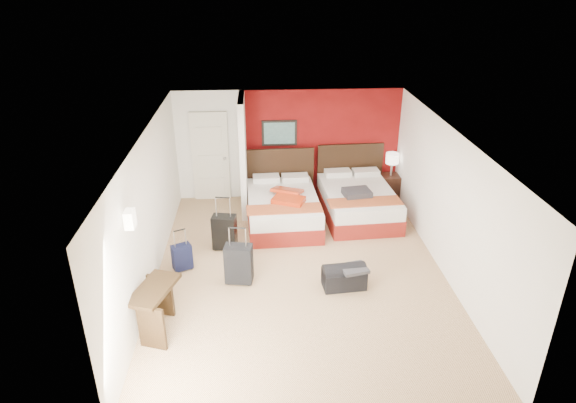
{
  "coord_description": "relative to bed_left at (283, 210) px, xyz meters",
  "views": [
    {
      "loc": [
        -0.69,
        -7.38,
        4.88
      ],
      "look_at": [
        -0.16,
        0.8,
        1.0
      ],
      "focal_mm": 31.03,
      "sensor_mm": 36.0,
      "label": 1
    }
  ],
  "objects": [
    {
      "name": "entry_door",
      "position": [
        -1.55,
        1.33,
        0.72
      ],
      "size": [
        0.82,
        0.06,
        2.05
      ],
      "primitive_type": "cube",
      "color": "silver",
      "rests_on": "ground"
    },
    {
      "name": "red_suitcase_open",
      "position": [
        0.1,
        -0.1,
        0.36
      ],
      "size": [
        0.89,
        1.01,
        0.11
      ],
      "primitive_type": "cube",
      "rotation": [
        0.0,
        0.0,
        -0.41
      ],
      "color": "red",
      "rests_on": "bed_left"
    },
    {
      "name": "desk",
      "position": [
        -2.02,
        -3.28,
        0.06
      ],
      "size": [
        0.71,
        0.99,
        0.75
      ],
      "primitive_type": "cube",
      "rotation": [
        0.0,
        0.0,
        -0.32
      ],
      "color": "#332111",
      "rests_on": "ground"
    },
    {
      "name": "jacket_bundle",
      "position": [
        1.52,
        -0.08,
        0.37
      ],
      "size": [
        0.6,
        0.51,
        0.13
      ],
      "primitive_type": "cube",
      "rotation": [
        0.0,
        0.0,
        0.15
      ],
      "color": "#343338",
      "rests_on": "bed_right"
    },
    {
      "name": "room_walls",
      "position": [
        -1.2,
        -0.45,
        0.95
      ],
      "size": [
        5.02,
        6.52,
        2.5
      ],
      "color": "white",
      "rests_on": "ground"
    },
    {
      "name": "duffel_bag",
      "position": [
        0.9,
        -2.37,
        -0.13
      ],
      "size": [
        0.74,
        0.44,
        0.36
      ],
      "primitive_type": "cube",
      "rotation": [
        0.0,
        0.0,
        0.09
      ],
      "color": "black",
      "rests_on": "ground"
    },
    {
      "name": "suitcase_charcoal",
      "position": [
        -0.86,
        -2.12,
        0.03
      ],
      "size": [
        0.49,
        0.35,
        0.67
      ],
      "primitive_type": "cube",
      "rotation": [
        0.0,
        0.0,
        -0.15
      ],
      "color": "black",
      "rests_on": "ground"
    },
    {
      "name": "jacket_draped",
      "position": [
        1.05,
        -2.42,
        0.08
      ],
      "size": [
        0.49,
        0.44,
        0.06
      ],
      "primitive_type": "cube",
      "rotation": [
        0.0,
        0.0,
        0.22
      ],
      "color": "#36363B",
      "rests_on": "duffel_bag"
    },
    {
      "name": "suitcase_black",
      "position": [
        -1.15,
        -0.98,
        0.02
      ],
      "size": [
        0.48,
        0.34,
        0.66
      ],
      "primitive_type": "cube",
      "rotation": [
        0.0,
        0.0,
        -0.17
      ],
      "color": "black",
      "rests_on": "ground"
    },
    {
      "name": "bed_right",
      "position": [
        1.62,
        0.22,
        0.0
      ],
      "size": [
        1.56,
        2.14,
        0.62
      ],
      "primitive_type": "cube",
      "rotation": [
        0.0,
        0.0,
        0.06
      ],
      "color": "silver",
      "rests_on": "ground"
    },
    {
      "name": "red_accent_panel",
      "position": [
        0.95,
        1.36,
        0.94
      ],
      "size": [
        3.5,
        0.04,
        2.5
      ],
      "primitive_type": "cube",
      "color": "maroon",
      "rests_on": "ground"
    },
    {
      "name": "suitcase_navy",
      "position": [
        -1.87,
        -1.67,
        -0.08
      ],
      "size": [
        0.39,
        0.33,
        0.46
      ],
      "primitive_type": "cube",
      "rotation": [
        0.0,
        0.0,
        0.46
      ],
      "color": "black",
      "rests_on": "ground"
    },
    {
      "name": "table_lamp",
      "position": [
        2.51,
        1.02,
        0.55
      ],
      "size": [
        0.34,
        0.34,
        0.52
      ],
      "primitive_type": "cylinder",
      "rotation": [
        0.0,
        0.0,
        0.19
      ],
      "color": "silver",
      "rests_on": "nightstand"
    },
    {
      "name": "partition_wall",
      "position": [
        -0.8,
        0.74,
        0.94
      ],
      "size": [
        0.12,
        1.2,
        2.5
      ],
      "primitive_type": "cube",
      "color": "silver",
      "rests_on": "ground"
    },
    {
      "name": "ground",
      "position": [
        0.2,
        -1.87,
        -0.31
      ],
      "size": [
        6.5,
        6.5,
        0.0
      ],
      "primitive_type": "plane",
      "color": "tan",
      "rests_on": "ground"
    },
    {
      "name": "bed_left",
      "position": [
        0.0,
        0.0,
        0.0
      ],
      "size": [
        1.52,
        2.11,
        0.62
      ],
      "primitive_type": "cube",
      "rotation": [
        0.0,
        0.0,
        0.04
      ],
      "color": "silver",
      "rests_on": "ground"
    },
    {
      "name": "nightstand",
      "position": [
        2.51,
        1.02,
        -0.01
      ],
      "size": [
        0.45,
        0.45,
        0.6
      ],
      "primitive_type": "cube",
      "rotation": [
        0.0,
        0.0,
        -0.04
      ],
      "color": "black",
      "rests_on": "ground"
    }
  ]
}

